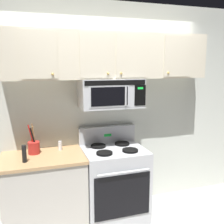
% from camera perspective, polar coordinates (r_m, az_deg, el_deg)
% --- Properties ---
extents(back_wall, '(5.20, 0.10, 2.70)m').
position_cam_1_polar(back_wall, '(3.45, -1.54, 0.85)').
color(back_wall, silver).
rests_on(back_wall, ground_plane).
extents(stove_range, '(0.76, 0.69, 1.12)m').
position_cam_1_polar(stove_range, '(3.38, 0.36, -15.08)').
color(stove_range, '#B7BABF').
rests_on(stove_range, ground_plane).
extents(over_range_microwave, '(0.76, 0.43, 0.35)m').
position_cam_1_polar(over_range_microwave, '(3.18, -0.29, 4.15)').
color(over_range_microwave, '#B7BABF').
extents(upper_cabinets, '(2.50, 0.36, 0.55)m').
position_cam_1_polar(upper_cabinets, '(3.19, -0.46, 12.26)').
color(upper_cabinets, beige).
extents(counter_segment, '(0.93, 0.65, 0.90)m').
position_cam_1_polar(counter_segment, '(3.25, -14.52, -16.81)').
color(counter_segment, '#BCB7AD').
rests_on(counter_segment, ground_plane).
extents(utensil_crock_red, '(0.13, 0.13, 0.36)m').
position_cam_1_polar(utensil_crock_red, '(3.16, -16.81, -7.31)').
color(utensil_crock_red, red).
rests_on(utensil_crock_red, counter_segment).
extents(salt_shaker, '(0.05, 0.05, 0.11)m').
position_cam_1_polar(salt_shaker, '(3.22, -11.35, -7.25)').
color(salt_shaker, white).
rests_on(salt_shaker, counter_segment).
extents(pepper_mill, '(0.05, 0.05, 0.19)m').
position_cam_1_polar(pepper_mill, '(2.92, -18.72, -8.69)').
color(pepper_mill, black).
rests_on(pepper_mill, counter_segment).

